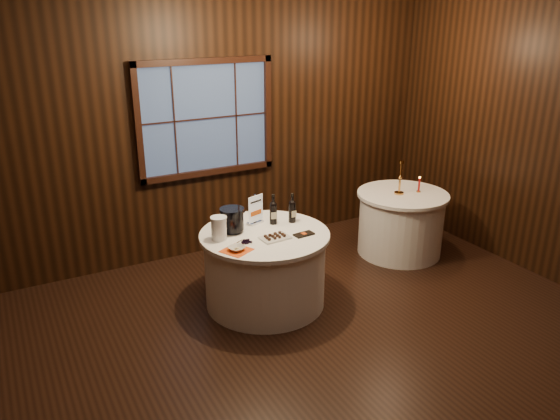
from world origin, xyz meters
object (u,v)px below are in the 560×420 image
grape_bunch (246,241)px  brass_candlestick (400,182)px  side_table (401,223)px  port_bottle_left (273,211)px  sign_stand (255,214)px  chocolate_plate (275,237)px  red_candle (419,186)px  port_bottle_right (292,210)px  chocolate_box (304,234)px  main_table (265,268)px  ice_bucket (232,220)px  glass_pitcher (219,228)px  cracker_bowl (237,248)px

grape_bunch → brass_candlestick: bearing=11.1°
side_table → port_bottle_left: size_ratio=3.43×
sign_stand → chocolate_plate: sign_stand is taller
grape_bunch → red_candle: (2.45, 0.37, 0.06)m
side_table → port_bottle_right: 1.71m
port_bottle_left → chocolate_box: 0.44m
port_bottle_left → red_candle: bearing=20.9°
brass_candlestick → red_candle: (0.25, -0.06, -0.07)m
sign_stand → grape_bunch: bearing=-144.8°
chocolate_box → port_bottle_left: bearing=102.1°
main_table → port_bottle_left: port_bottle_left is taller
red_candle → port_bottle_right: bearing=-176.3°
port_bottle_left → ice_bucket: bearing=-160.8°
glass_pitcher → brass_candlestick: bearing=-16.6°
glass_pitcher → cracker_bowl: glass_pitcher is taller
sign_stand → port_bottle_left: (0.16, -0.09, 0.03)m
chocolate_plate → sign_stand: bearing=89.1°
side_table → ice_bucket: size_ratio=4.40×
chocolate_plate → cracker_bowl: 0.44m
port_bottle_left → glass_pitcher: 0.64m
port_bottle_right → brass_candlestick: brass_candlestick is taller
grape_bunch → chocolate_box: bearing=-10.2°
port_bottle_left → chocolate_plate: (-0.16, -0.35, -0.12)m
side_table → sign_stand: (-1.97, -0.03, 0.49)m
ice_bucket → cracker_bowl: 0.46m
main_table → side_table: size_ratio=1.19×
red_candle → grape_bunch: bearing=-171.4°
chocolate_plate → port_bottle_right: bearing=39.6°
chocolate_box → cracker_bowl: cracker_bowl is taller
sign_stand → chocolate_plate: 0.45m
side_table → grape_bunch: grape_bunch is taller
grape_bunch → red_candle: 2.47m
chocolate_plate → red_candle: bearing=10.8°
side_table → ice_bucket: (-2.27, -0.13, 0.51)m
brass_candlestick → main_table: bearing=-171.1°
side_table → main_table: bearing=-171.5°
sign_stand → side_table: bearing=-17.4°
sign_stand → ice_bucket: bearing=179.4°
sign_stand → red_candle: bearing=-19.0°
ice_bucket → chocolate_box: 0.71m
chocolate_box → side_table: bearing=12.8°
port_bottle_left → port_bottle_right: 0.20m
port_bottle_left → glass_pitcher: bearing=-151.4°
port_bottle_left → chocolate_plate: 0.40m
sign_stand → chocolate_box: sign_stand is taller
grape_bunch → side_table: bearing=10.7°
chocolate_box → cracker_bowl: (-0.72, -0.02, 0.01)m
port_bottle_right → chocolate_box: bearing=-101.8°
main_table → ice_bucket: size_ratio=5.21×
sign_stand → grape_bunch: sign_stand is taller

